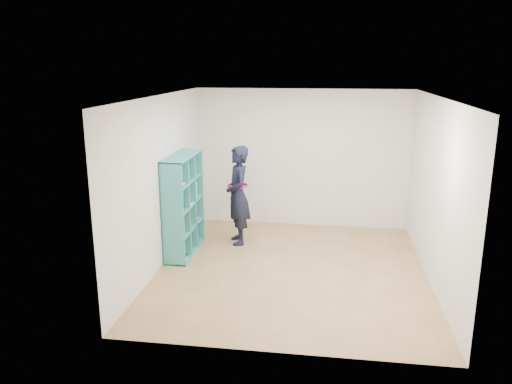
# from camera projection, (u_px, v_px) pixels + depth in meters

# --- Properties ---
(floor) EXTENTS (4.50, 4.50, 0.00)m
(floor) POSITION_uv_depth(u_px,v_px,m) (292.00, 270.00, 7.58)
(floor) COLOR olive
(floor) RESTS_ON ground
(ceiling) EXTENTS (4.50, 4.50, 0.00)m
(ceiling) POSITION_uv_depth(u_px,v_px,m) (295.00, 97.00, 6.93)
(ceiling) COLOR white
(ceiling) RESTS_ON wall_back
(wall_left) EXTENTS (0.02, 4.50, 2.60)m
(wall_left) POSITION_uv_depth(u_px,v_px,m) (161.00, 183.00, 7.53)
(wall_left) COLOR silver
(wall_left) RESTS_ON floor
(wall_right) EXTENTS (0.02, 4.50, 2.60)m
(wall_right) POSITION_uv_depth(u_px,v_px,m) (436.00, 192.00, 6.97)
(wall_right) COLOR silver
(wall_right) RESTS_ON floor
(wall_back) EXTENTS (4.00, 0.02, 2.60)m
(wall_back) POSITION_uv_depth(u_px,v_px,m) (302.00, 159.00, 9.41)
(wall_back) COLOR silver
(wall_back) RESTS_ON floor
(wall_front) EXTENTS (4.00, 0.02, 2.60)m
(wall_front) POSITION_uv_depth(u_px,v_px,m) (277.00, 240.00, 5.10)
(wall_front) COLOR silver
(wall_front) RESTS_ON floor
(bookshelf) EXTENTS (0.36, 1.23, 1.63)m
(bookshelf) POSITION_uv_depth(u_px,v_px,m) (182.00, 206.00, 8.11)
(bookshelf) COLOR teal
(bookshelf) RESTS_ON floor
(person) EXTENTS (0.60, 0.73, 1.71)m
(person) POSITION_uv_depth(u_px,v_px,m) (238.00, 195.00, 8.53)
(person) COLOR black
(person) RESTS_ON floor
(smartphone) EXTENTS (0.08, 0.10, 0.15)m
(smartphone) POSITION_uv_depth(u_px,v_px,m) (228.00, 188.00, 8.54)
(smartphone) COLOR silver
(smartphone) RESTS_ON person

